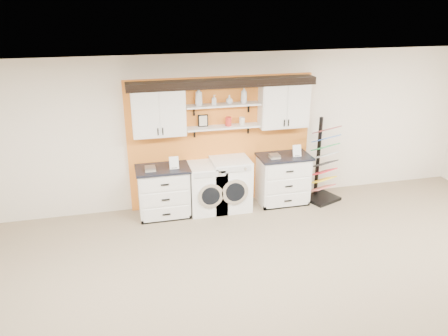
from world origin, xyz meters
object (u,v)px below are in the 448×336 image
object	(u,v)px
base_cabinet_left	(164,191)
dryer	(230,184)
washer	(207,188)
sample_rack	(323,175)
base_cabinet_right	(283,179)

from	to	relation	value
base_cabinet_left	dryer	bearing A→B (deg)	-0.16
washer	sample_rack	bearing A→B (deg)	-2.03
base_cabinet_left	sample_rack	world-z (taller)	sample_rack
washer	dryer	distance (m)	0.45
dryer	sample_rack	world-z (taller)	sample_rack
washer	sample_rack	distance (m)	2.26
base_cabinet_right	washer	xyz separation A→B (m)	(-1.47, -0.00, -0.02)
base_cabinet_right	washer	bearing A→B (deg)	-179.87
washer	sample_rack	xyz separation A→B (m)	(2.25, -0.08, 0.07)
base_cabinet_right	dryer	xyz separation A→B (m)	(-1.03, -0.00, 0.01)
base_cabinet_right	washer	distance (m)	1.47
dryer	base_cabinet_right	bearing A→B (deg)	0.19
base_cabinet_right	dryer	world-z (taller)	dryer
washer	base_cabinet_right	bearing A→B (deg)	0.13
base_cabinet_left	sample_rack	bearing A→B (deg)	-1.57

